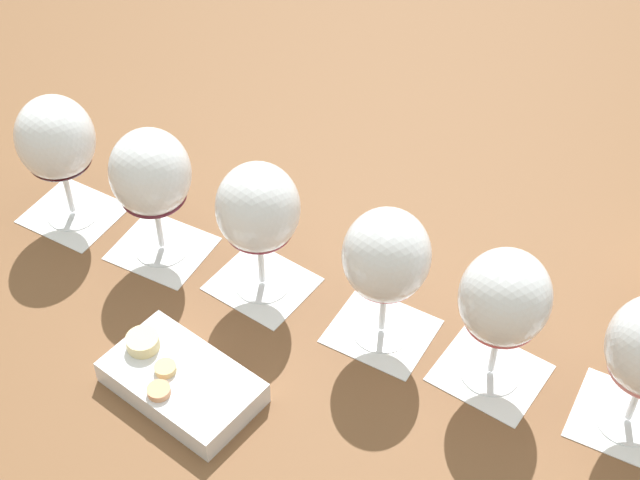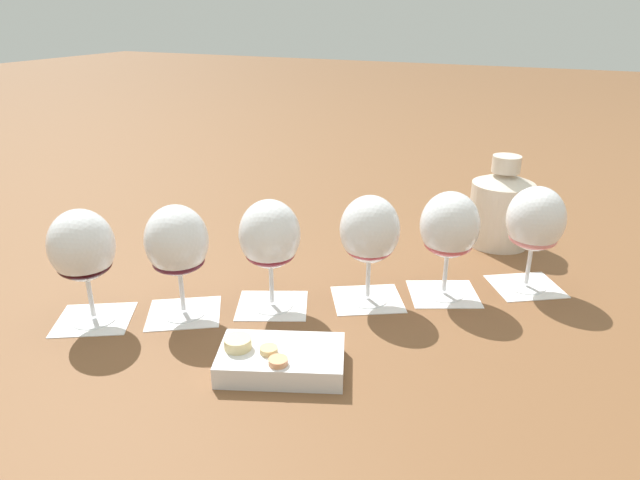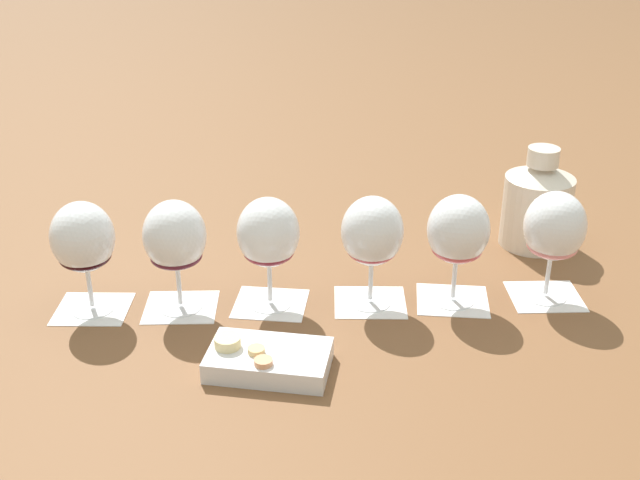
% 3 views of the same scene
% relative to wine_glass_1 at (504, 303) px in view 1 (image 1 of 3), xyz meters
% --- Properties ---
extents(ground_plane, '(8.00, 8.00, 0.00)m').
position_rel_wine_glass_1_xyz_m(ground_plane, '(0.17, 0.11, -0.11)').
color(ground_plane, brown).
extents(tasting_card_0, '(0.14, 0.14, 0.00)m').
position_rel_wine_glass_1_xyz_m(tasting_card_0, '(-0.12, -0.08, -0.11)').
color(tasting_card_0, white).
rests_on(tasting_card_0, ground_plane).
extents(tasting_card_1, '(0.14, 0.13, 0.00)m').
position_rel_wine_glass_1_xyz_m(tasting_card_1, '(0.00, -0.00, -0.11)').
color(tasting_card_1, white).
rests_on(tasting_card_1, ground_plane).
extents(tasting_card_2, '(0.14, 0.14, 0.00)m').
position_rel_wine_glass_1_xyz_m(tasting_card_2, '(0.11, 0.07, -0.11)').
color(tasting_card_2, white).
rests_on(tasting_card_2, ground_plane).
extents(tasting_card_3, '(0.14, 0.13, 0.00)m').
position_rel_wine_glass_1_xyz_m(tasting_card_3, '(0.24, 0.15, -0.11)').
color(tasting_card_3, white).
rests_on(tasting_card_3, ground_plane).
extents(tasting_card_4, '(0.14, 0.14, 0.00)m').
position_rel_wine_glass_1_xyz_m(tasting_card_4, '(0.35, 0.23, -0.11)').
color(tasting_card_4, white).
rests_on(tasting_card_4, ground_plane).
extents(tasting_card_5, '(0.14, 0.14, 0.00)m').
position_rel_wine_glass_1_xyz_m(tasting_card_5, '(0.46, 0.30, -0.11)').
color(tasting_card_5, white).
rests_on(tasting_card_5, ground_plane).
extents(wine_glass_1, '(0.09, 0.09, 0.17)m').
position_rel_wine_glass_1_xyz_m(wine_glass_1, '(0.00, 0.00, 0.00)').
color(wine_glass_1, white).
rests_on(wine_glass_1, tasting_card_1).
extents(wine_glass_2, '(0.09, 0.09, 0.17)m').
position_rel_wine_glass_1_xyz_m(wine_glass_2, '(0.11, 0.07, -0.00)').
color(wine_glass_2, white).
rests_on(wine_glass_2, tasting_card_2).
extents(wine_glass_3, '(0.09, 0.09, 0.17)m').
position_rel_wine_glass_1_xyz_m(wine_glass_3, '(0.24, 0.15, -0.00)').
color(wine_glass_3, white).
rests_on(wine_glass_3, tasting_card_3).
extents(wine_glass_4, '(0.09, 0.09, 0.17)m').
position_rel_wine_glass_1_xyz_m(wine_glass_4, '(0.35, 0.23, 0.00)').
color(wine_glass_4, white).
rests_on(wine_glass_4, tasting_card_4).
extents(wine_glass_5, '(0.09, 0.09, 0.17)m').
position_rel_wine_glass_1_xyz_m(wine_glass_5, '(0.46, 0.30, -0.00)').
color(wine_glass_5, white).
rests_on(wine_glass_5, tasting_card_5).
extents(snack_dish, '(0.18, 0.15, 0.04)m').
position_rel_wine_glass_1_xyz_m(snack_dish, '(0.15, 0.29, -0.10)').
color(snack_dish, silver).
rests_on(snack_dish, ground_plane).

